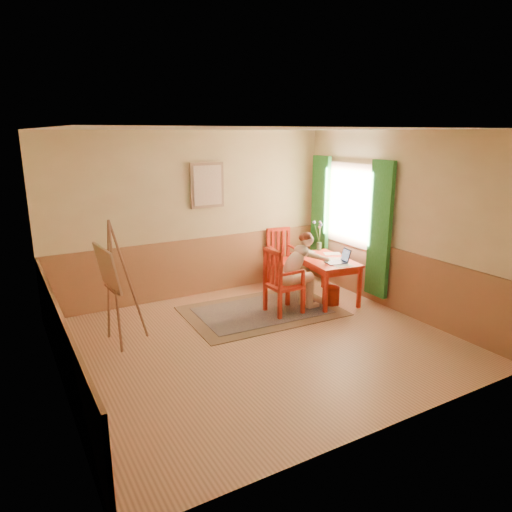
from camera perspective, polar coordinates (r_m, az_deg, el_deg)
room at (r=5.97m, az=0.54°, el=1.76°), size 5.04×4.54×2.84m
wainscot at (r=6.90m, az=-2.83°, el=-4.23°), size 5.00×4.50×1.00m
window at (r=8.26m, az=11.28°, el=4.76°), size 0.12×2.01×2.20m
wall_portrait at (r=7.94m, az=-5.99°, el=8.62°), size 0.60×0.05×0.76m
rug at (r=7.46m, az=0.75°, el=-6.74°), size 2.46×1.70×0.02m
table at (r=7.86m, az=8.50°, el=-0.96°), size 0.86×1.28×0.72m
chair_left at (r=7.21m, az=3.12°, el=-3.13°), size 0.50×0.48×1.06m
chair_back at (r=8.64m, az=3.14°, el=-0.11°), size 0.53×0.55×1.05m
figure at (r=7.34m, az=5.15°, el=-1.49°), size 0.93×0.40×1.26m
laptop at (r=7.62m, az=10.16°, el=-0.50°), size 0.41×0.29×0.23m
papers at (r=7.93m, az=8.94°, el=-0.15°), size 0.64×1.18×0.00m
vase at (r=8.36m, az=7.73°, el=2.37°), size 0.17×0.26×0.53m
wastebasket at (r=7.80m, az=9.16°, el=-4.83°), size 0.31×0.31×0.30m
easel at (r=6.30m, az=-17.46°, el=-1.95°), size 0.59×0.76×1.70m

